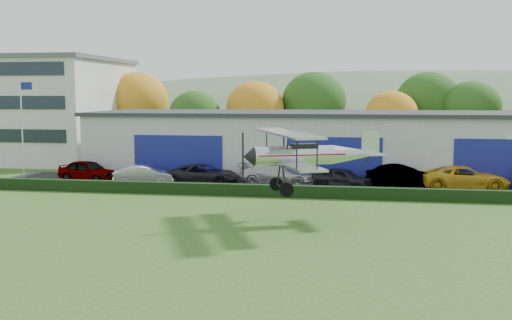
% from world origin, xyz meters
% --- Properties ---
extents(ground, '(300.00, 300.00, 0.00)m').
position_xyz_m(ground, '(0.00, 0.00, 0.00)').
color(ground, '#2E581B').
rests_on(ground, ground).
extents(apron, '(48.00, 9.00, 0.05)m').
position_xyz_m(apron, '(3.00, 21.00, 0.03)').
color(apron, black).
rests_on(apron, ground).
extents(hedge, '(46.00, 0.60, 0.80)m').
position_xyz_m(hedge, '(3.00, 16.20, 0.40)').
color(hedge, black).
rests_on(hedge, ground).
extents(hangar, '(40.60, 12.60, 5.30)m').
position_xyz_m(hangar, '(5.00, 27.98, 2.66)').
color(hangar, '#B2B7BC').
rests_on(hangar, ground).
extents(office_block, '(20.60, 15.60, 10.40)m').
position_xyz_m(office_block, '(-28.00, 35.00, 5.21)').
color(office_block, silver).
rests_on(office_block, ground).
extents(flagpole, '(1.05, 0.10, 8.00)m').
position_xyz_m(flagpole, '(-19.88, 22.00, 4.78)').
color(flagpole, silver).
rests_on(flagpole, ground).
extents(tree_belt, '(75.70, 13.22, 10.12)m').
position_xyz_m(tree_belt, '(0.85, 40.62, 5.61)').
color(tree_belt, '#3D2614').
rests_on(tree_belt, ground).
extents(distant_hills, '(430.00, 196.00, 56.00)m').
position_xyz_m(distant_hills, '(-4.38, 140.00, -13.05)').
color(distant_hills, '#4C6642').
rests_on(distant_hills, ground).
extents(car_0, '(5.18, 3.20, 1.65)m').
position_xyz_m(car_0, '(-13.78, 20.57, 0.87)').
color(car_0, gray).
rests_on(car_0, apron).
extents(car_1, '(4.70, 2.55, 1.47)m').
position_xyz_m(car_1, '(-8.81, 19.35, 0.78)').
color(car_1, silver).
rests_on(car_1, apron).
extents(car_2, '(5.45, 2.59, 1.50)m').
position_xyz_m(car_2, '(-4.56, 20.41, 0.80)').
color(car_2, black).
rests_on(car_2, apron).
extents(car_3, '(5.95, 3.04, 1.65)m').
position_xyz_m(car_3, '(0.91, 20.95, 0.88)').
color(car_3, silver).
rests_on(car_3, apron).
extents(car_4, '(4.70, 3.27, 1.49)m').
position_xyz_m(car_4, '(5.66, 20.26, 0.79)').
color(car_4, black).
rests_on(car_4, apron).
extents(car_5, '(5.37, 3.10, 1.67)m').
position_xyz_m(car_5, '(9.97, 21.29, 0.89)').
color(car_5, gray).
rests_on(car_5, apron).
extents(car_6, '(6.13, 3.05, 1.67)m').
position_xyz_m(car_6, '(14.23, 21.17, 0.88)').
color(car_6, gold).
rests_on(car_6, apron).
extents(biplane, '(7.74, 8.59, 3.27)m').
position_xyz_m(biplane, '(4.01, 8.96, 3.64)').
color(biplane, silver).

